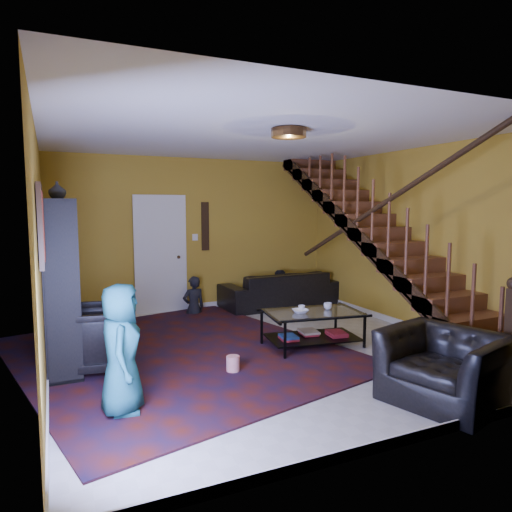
{
  "coord_description": "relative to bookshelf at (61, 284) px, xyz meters",
  "views": [
    {
      "loc": [
        -2.5,
        -5.42,
        1.92
      ],
      "look_at": [
        0.14,
        0.4,
        1.22
      ],
      "focal_mm": 32.0,
      "sensor_mm": 36.0,
      "label": 1
    }
  ],
  "objects": [
    {
      "name": "staircase",
      "position": [
        4.53,
        -0.6,
        0.43
      ],
      "size": [
        0.95,
        5.02,
        3.18
      ],
      "color": "brown",
      "rests_on": "floor"
    },
    {
      "name": "popcorn_bucket",
      "position": [
        1.77,
        -1.26,
        -0.86
      ],
      "size": [
        0.2,
        0.2,
        0.18
      ],
      "primitive_type": "cylinder",
      "rotation": [
        0.0,
        0.0,
        -0.39
      ],
      "color": "red",
      "rests_on": "rug"
    },
    {
      "name": "rug",
      "position": [
        1.37,
        -0.32,
        -0.95
      ],
      "size": [
        4.64,
        5.04,
        0.02
      ],
      "primitive_type": "cube",
      "rotation": [
        0.0,
        0.0,
        0.23
      ],
      "color": "#40120B",
      "rests_on": "floor"
    },
    {
      "name": "armchair_right",
      "position": [
        3.37,
        -2.85,
        -0.62
      ],
      "size": [
        1.2,
        1.3,
        0.7
      ],
      "primitive_type": "imported",
      "rotation": [
        0.0,
        0.0,
        -1.28
      ],
      "color": "black",
      "rests_on": "floor"
    },
    {
      "name": "person_adult_b",
      "position": [
        3.9,
        1.75,
        -0.84
      ],
      "size": [
        0.57,
        0.46,
        1.14
      ],
      "primitive_type": "imported",
      "rotation": [
        0.0,
        0.0,
        3.1
      ],
      "color": "black",
      "rests_on": "sofa"
    },
    {
      "name": "person_adult_a",
      "position": [
        2.2,
        1.75,
        -0.85
      ],
      "size": [
        0.44,
        0.31,
        1.13
      ],
      "primitive_type": "imported",
      "rotation": [
        0.0,
        0.0,
        3.24
      ],
      "color": "black",
      "rests_on": "sofa"
    },
    {
      "name": "door",
      "position": [
        1.7,
        2.12,
        0.06
      ],
      "size": [
        0.82,
        0.05,
        2.05
      ],
      "primitive_type": "cube",
      "color": "silver",
      "rests_on": "floor"
    },
    {
      "name": "wall_hanging",
      "position": [
        2.55,
        2.13,
        0.59
      ],
      "size": [
        0.14,
        0.03,
        0.9
      ],
      "primitive_type": "cube",
      "color": "black",
      "rests_on": "room"
    },
    {
      "name": "room",
      "position": [
        1.07,
        0.73,
        -0.91
      ],
      "size": [
        5.5,
        5.5,
        5.5
      ],
      "color": "#AF8D27",
      "rests_on": "ground"
    },
    {
      "name": "cup_a",
      "position": [
        3.4,
        -0.75,
        -0.43
      ],
      "size": [
        0.15,
        0.15,
        0.09
      ],
      "primitive_type": "imported",
      "rotation": [
        0.0,
        0.0,
        0.28
      ],
      "color": "#999999",
      "rests_on": "coffee_table"
    },
    {
      "name": "cup_b",
      "position": [
        3.0,
        -0.71,
        -0.43
      ],
      "size": [
        0.12,
        0.12,
        0.09
      ],
      "primitive_type": "imported",
      "rotation": [
        0.0,
        0.0,
        -0.39
      ],
      "color": "#999999",
      "rests_on": "coffee_table"
    },
    {
      "name": "vase",
      "position": [
        -0.0,
        -0.5,
        1.13
      ],
      "size": [
        0.18,
        0.18,
        0.19
      ],
      "primitive_type": "imported",
      "color": "#999999",
      "rests_on": "bookshelf"
    },
    {
      "name": "bowl",
      "position": [
        2.93,
        -0.79,
        -0.45
      ],
      "size": [
        0.23,
        0.23,
        0.05
      ],
      "primitive_type": "imported",
      "rotation": [
        0.0,
        0.0,
        -0.1
      ],
      "color": "#999999",
      "rests_on": "coffee_table"
    },
    {
      "name": "person_child",
      "position": [
        0.45,
        -1.81,
        -0.35
      ],
      "size": [
        0.49,
        0.66,
        1.22
      ],
      "primitive_type": "imported",
      "rotation": [
        0.0,
        0.0,
        1.39
      ],
      "color": "#1A5163",
      "rests_on": "armchair_left"
    },
    {
      "name": "sofa",
      "position": [
        3.9,
        1.7,
        -0.63
      ],
      "size": [
        2.3,
        0.98,
        0.66
      ],
      "primitive_type": "imported",
      "rotation": [
        0.0,
        0.0,
        3.18
      ],
      "color": "black",
      "rests_on": "floor"
    },
    {
      "name": "armchair_left",
      "position": [
        0.35,
        -0.52,
        -0.58
      ],
      "size": [
        0.97,
        0.95,
        0.78
      ],
      "primitive_type": "imported",
      "rotation": [
        0.0,
        0.0,
        1.41
      ],
      "color": "black",
      "rests_on": "floor"
    },
    {
      "name": "framed_picture",
      "position": [
        -0.17,
        -1.5,
        0.79
      ],
      "size": [
        0.04,
        0.74,
        0.74
      ],
      "primitive_type": "cube",
      "color": "maroon",
      "rests_on": "room"
    },
    {
      "name": "ceiling_fixture",
      "position": [
        2.4,
        -1.4,
        1.78
      ],
      "size": [
        0.4,
        0.4,
        0.1
      ],
      "primitive_type": "cylinder",
      "color": "#3F2814",
      "rests_on": "room"
    },
    {
      "name": "bookshelf",
      "position": [
        0.0,
        0.0,
        0.0
      ],
      "size": [
        0.35,
        1.8,
        2.0
      ],
      "color": "black",
      "rests_on": "floor"
    },
    {
      "name": "floor",
      "position": [
        2.4,
        -0.6,
        -0.96
      ],
      "size": [
        5.5,
        5.5,
        0.0
      ],
      "primitive_type": "plane",
      "color": "beige",
      "rests_on": "ground"
    },
    {
      "name": "coffee_table",
      "position": [
        3.13,
        -0.78,
        -0.68
      ],
      "size": [
        1.38,
        0.94,
        0.49
      ],
      "rotation": [
        0.0,
        0.0,
        -0.16
      ],
      "color": "black",
      "rests_on": "floor"
    }
  ]
}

